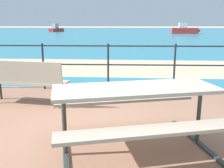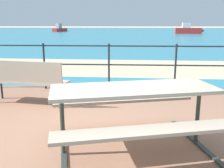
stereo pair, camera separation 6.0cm
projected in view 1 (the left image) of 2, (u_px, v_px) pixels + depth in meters
name	position (u px, v px, depth m)	size (l,w,h in m)	color
ground_plane	(98.00, 136.00, 3.59)	(240.00, 240.00, 0.00)	beige
patio_paving	(98.00, 134.00, 3.59)	(6.40, 5.20, 0.06)	#996B51
sea_water	(122.00, 33.00, 42.46)	(90.00, 90.00, 0.01)	teal
beach_strip	(114.00, 67.00, 9.21)	(54.00, 3.67, 0.01)	beige
picnic_table	(135.00, 102.00, 2.99)	(2.17, 1.78, 0.77)	tan
park_bench	(25.00, 78.00, 4.70)	(1.59, 0.65, 0.83)	tan
railing_fence	(108.00, 61.00, 5.73)	(5.94, 0.04, 1.05)	#1E2328
boat_near	(185.00, 30.00, 37.94)	(4.27, 1.41, 1.58)	red
boat_mid	(57.00, 29.00, 47.26)	(2.10, 3.99, 1.46)	red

